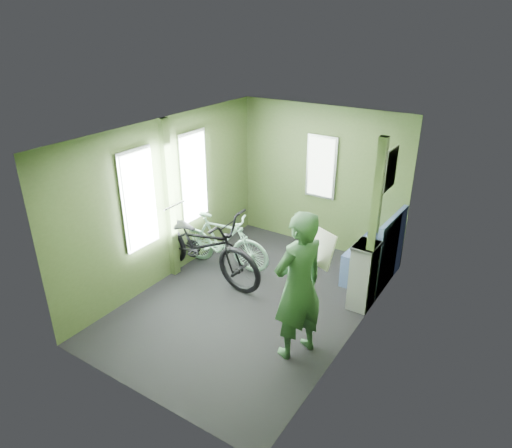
{
  "coord_description": "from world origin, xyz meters",
  "views": [
    {
      "loc": [
        2.84,
        -4.29,
        3.51
      ],
      "look_at": [
        0.0,
        0.1,
        1.1
      ],
      "focal_mm": 32.0,
      "sensor_mm": 36.0,
      "label": 1
    }
  ],
  "objects_px": {
    "bicycle_mint": "(223,267)",
    "bench_seat": "(374,259)",
    "passenger": "(298,286)",
    "bicycle_black": "(203,277)",
    "waste_box": "(363,276)"
  },
  "relations": [
    {
      "from": "bicycle_mint",
      "to": "bench_seat",
      "type": "distance_m",
      "value": 2.24
    },
    {
      "from": "bicycle_mint",
      "to": "passenger",
      "type": "bearing_deg",
      "value": -128.66
    },
    {
      "from": "bicycle_black",
      "to": "bicycle_mint",
      "type": "relative_size",
      "value": 1.4
    },
    {
      "from": "bicycle_mint",
      "to": "waste_box",
      "type": "height_order",
      "value": "waste_box"
    },
    {
      "from": "bicycle_black",
      "to": "bicycle_mint",
      "type": "distance_m",
      "value": 0.4
    },
    {
      "from": "bicycle_black",
      "to": "passenger",
      "type": "relative_size",
      "value": 1.2
    },
    {
      "from": "passenger",
      "to": "bench_seat",
      "type": "bearing_deg",
      "value": -160.96
    },
    {
      "from": "waste_box",
      "to": "bench_seat",
      "type": "height_order",
      "value": "bench_seat"
    },
    {
      "from": "bicycle_black",
      "to": "bicycle_mint",
      "type": "bearing_deg",
      "value": -8.23
    },
    {
      "from": "bicycle_black",
      "to": "passenger",
      "type": "height_order",
      "value": "passenger"
    },
    {
      "from": "bicycle_mint",
      "to": "waste_box",
      "type": "relative_size",
      "value": 1.65
    },
    {
      "from": "bicycle_black",
      "to": "bench_seat",
      "type": "bearing_deg",
      "value": -53.86
    },
    {
      "from": "bicycle_mint",
      "to": "bench_seat",
      "type": "xyz_separation_m",
      "value": [
        2.01,
        0.94,
        0.31
      ]
    },
    {
      "from": "passenger",
      "to": "bicycle_black",
      "type": "bearing_deg",
      "value": -85.96
    },
    {
      "from": "bicycle_black",
      "to": "bicycle_mint",
      "type": "height_order",
      "value": "bicycle_black"
    }
  ]
}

